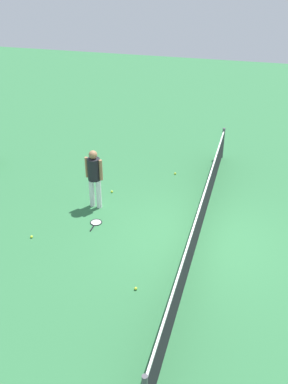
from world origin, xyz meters
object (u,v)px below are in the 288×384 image
Objects in this scene: player_near_side at (94,174)px; tennis_ball_midcourt at (112,192)px; tennis_ball_by_net at (32,237)px; tennis_ball_baseline at (175,174)px; tennis_racket_near_player at (96,223)px; tennis_ball_near_player at (136,289)px.

player_near_side is 1.31m from tennis_ball_midcourt.
tennis_ball_by_net is 5.16m from tennis_ball_baseline.
tennis_racket_near_player is (0.81, 0.30, -1.00)m from player_near_side.
tennis_racket_near_player is 1.67m from tennis_ball_midcourt.
tennis_ball_near_player is (2.98, 2.03, -0.98)m from player_near_side.
player_near_side is 3.20m from tennis_ball_baseline.
tennis_racket_near_player is 3.62m from tennis_ball_baseline.
tennis_ball_near_player is 3.24m from tennis_ball_by_net.
tennis_ball_by_net is (-1.12, -3.04, 0.00)m from tennis_ball_near_player.
tennis_ball_near_player is at bearing 25.89° from tennis_ball_midcourt.
tennis_ball_by_net is at bearing -51.34° from tennis_racket_near_player.
tennis_ball_by_net is 2.96m from tennis_ball_midcourt.
player_near_side reaches higher than tennis_racket_near_player.
tennis_ball_by_net reaches higher than tennis_racket_near_player.
tennis_racket_near_player is 8.83× the size of tennis_ball_by_net.
player_near_side reaches higher than tennis_ball_near_player.
tennis_ball_by_net is at bearing -32.08° from tennis_ball_baseline.
tennis_ball_midcourt is at bearing -154.11° from tennis_ball_near_player.
tennis_ball_midcourt is (-2.71, 1.18, 0.00)m from tennis_ball_by_net.
tennis_ball_baseline is at bearing 136.67° from tennis_ball_midcourt.
player_near_side is at bearing -159.82° from tennis_racket_near_player.
tennis_ball_by_net is (1.05, -1.31, 0.02)m from tennis_racket_near_player.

